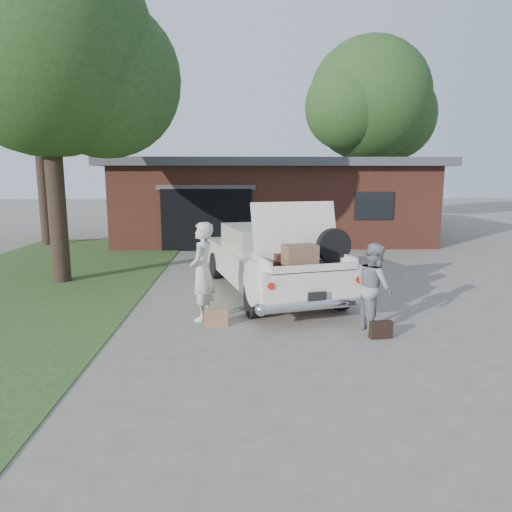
{
  "coord_description": "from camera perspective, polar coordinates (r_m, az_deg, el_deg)",
  "views": [
    {
      "loc": [
        -0.31,
        -8.26,
        2.67
      ],
      "look_at": [
        0.0,
        0.6,
        1.1
      ],
      "focal_mm": 32.0,
      "sensor_mm": 36.0,
      "label": 1
    }
  ],
  "objects": [
    {
      "name": "house",
      "position": [
        19.8,
        1.74,
        7.16
      ],
      "size": [
        12.8,
        7.8,
        3.3
      ],
      "color": "brown",
      "rests_on": "ground"
    },
    {
      "name": "grass_strip",
      "position": [
        12.68,
        -26.16,
        -3.11
      ],
      "size": [
        6.0,
        16.0,
        0.02
      ],
      "primitive_type": "cube",
      "color": "#2D4C1E",
      "rests_on": "ground"
    },
    {
      "name": "ground",
      "position": [
        8.69,
        0.14,
        -7.86
      ],
      "size": [
        90.0,
        90.0,
        0.0
      ],
      "primitive_type": "plane",
      "color": "gray",
      "rests_on": "ground"
    },
    {
      "name": "suitcase_left",
      "position": [
        8.26,
        -5.03,
        -7.66
      ],
      "size": [
        0.43,
        0.17,
        0.33
      ],
      "primitive_type": "cube",
      "rotation": [
        0.0,
        0.0,
        0.08
      ],
      "color": "#996A4E",
      "rests_on": "ground"
    },
    {
      "name": "woman_left",
      "position": [
        8.5,
        -6.75,
        -1.94
      ],
      "size": [
        0.57,
        0.74,
        1.83
      ],
      "primitive_type": "imported",
      "rotation": [
        0.0,
        0.0,
        -1.78
      ],
      "color": "beige",
      "rests_on": "ground"
    },
    {
      "name": "sedan",
      "position": [
        10.45,
        1.85,
        -0.4
      ],
      "size": [
        3.3,
        5.63,
        2.16
      ],
      "rotation": [
        0.0,
        0.0,
        0.26
      ],
      "color": "white",
      "rests_on": "ground"
    },
    {
      "name": "tree_left",
      "position": [
        12.64,
        -24.48,
        21.77
      ],
      "size": [
        5.92,
        5.15,
        8.24
      ],
      "color": "#38281E",
      "rests_on": "ground"
    },
    {
      "name": "tree_right",
      "position": [
        26.2,
        14.17,
        17.83
      ],
      "size": [
        7.39,
        6.42,
        9.84
      ],
      "color": "#38281E",
      "rests_on": "ground"
    },
    {
      "name": "suitcase_right",
      "position": [
        7.94,
        15.34,
        -8.87
      ],
      "size": [
        0.39,
        0.17,
        0.29
      ],
      "primitive_type": "cube",
      "rotation": [
        0.0,
        0.0,
        0.14
      ],
      "color": "black",
      "rests_on": "ground"
    },
    {
      "name": "tree_back",
      "position": [
        19.92,
        -25.91,
        22.66
      ],
      "size": [
        7.57,
        6.58,
        10.96
      ],
      "color": "#38281E",
      "rests_on": "ground"
    },
    {
      "name": "woman_right",
      "position": [
        8.14,
        14.57,
        -3.77
      ],
      "size": [
        0.67,
        0.81,
        1.55
      ],
      "primitive_type": "imported",
      "rotation": [
        0.0,
        0.0,
        1.68
      ],
      "color": "gray",
      "rests_on": "ground"
    }
  ]
}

